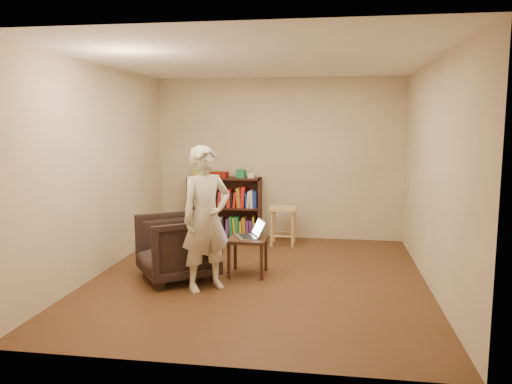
# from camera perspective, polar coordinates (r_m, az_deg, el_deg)

# --- Properties ---
(floor) EXTENTS (4.50, 4.50, 0.00)m
(floor) POSITION_cam_1_polar(r_m,az_deg,el_deg) (6.19, 0.27, -9.82)
(floor) COLOR #472E16
(floor) RESTS_ON ground
(ceiling) EXTENTS (4.50, 4.50, 0.00)m
(ceiling) POSITION_cam_1_polar(r_m,az_deg,el_deg) (5.93, 0.28, 14.84)
(ceiling) COLOR white
(ceiling) RESTS_ON wall_back
(wall_back) EXTENTS (4.00, 0.00, 4.00)m
(wall_back) POSITION_cam_1_polar(r_m,az_deg,el_deg) (8.14, 2.61, 3.80)
(wall_back) COLOR beige
(wall_back) RESTS_ON floor
(wall_left) EXTENTS (0.00, 4.50, 4.50)m
(wall_left) POSITION_cam_1_polar(r_m,az_deg,el_deg) (6.52, -17.41, 2.41)
(wall_left) COLOR beige
(wall_left) RESTS_ON floor
(wall_right) EXTENTS (0.00, 4.50, 4.50)m
(wall_right) POSITION_cam_1_polar(r_m,az_deg,el_deg) (5.96, 19.65, 1.83)
(wall_right) COLOR beige
(wall_right) RESTS_ON floor
(bookshelf) EXTENTS (1.20, 0.30, 1.00)m
(bookshelf) POSITION_cam_1_polar(r_m,az_deg,el_deg) (8.24, -3.57, -2.19)
(bookshelf) COLOR black
(bookshelf) RESTS_ON floor
(box_yellow) EXTENTS (0.25, 0.20, 0.18)m
(box_yellow) POSITION_cam_1_polar(r_m,az_deg,el_deg) (8.21, -6.38, 2.34)
(box_yellow) COLOR gold
(box_yellow) RESTS_ON bookshelf
(red_cloth) EXTENTS (0.29, 0.22, 0.09)m
(red_cloth) POSITION_cam_1_polar(r_m,az_deg,el_deg) (8.14, -4.24, 1.99)
(red_cloth) COLOR maroon
(red_cloth) RESTS_ON bookshelf
(box_green) EXTENTS (0.15, 0.15, 0.13)m
(box_green) POSITION_cam_1_polar(r_m,az_deg,el_deg) (8.09, -1.72, 2.12)
(box_green) COLOR #217C47
(box_green) RESTS_ON bookshelf
(box_white) EXTENTS (0.10, 0.10, 0.08)m
(box_white) POSITION_cam_1_polar(r_m,az_deg,el_deg) (8.07, -0.54, 1.90)
(box_white) COLOR white
(box_white) RESTS_ON bookshelf
(stool) EXTENTS (0.41, 0.41, 0.59)m
(stool) POSITION_cam_1_polar(r_m,az_deg,el_deg) (7.74, 3.12, -2.57)
(stool) COLOR tan
(stool) RESTS_ON floor
(armchair) EXTENTS (1.19, 1.18, 0.79)m
(armchair) POSITION_cam_1_polar(r_m,az_deg,el_deg) (6.15, -9.03, -6.22)
(armchair) COLOR black
(armchair) RESTS_ON floor
(side_table) EXTENTS (0.46, 0.46, 0.47)m
(side_table) POSITION_cam_1_polar(r_m,az_deg,el_deg) (6.22, -0.93, -5.96)
(side_table) COLOR black
(side_table) RESTS_ON floor
(laptop) EXTENTS (0.43, 0.42, 0.22)m
(laptop) POSITION_cam_1_polar(r_m,az_deg,el_deg) (6.21, -0.55, -4.73)
(laptop) COLOR #AAA9AD
(laptop) RESTS_ON side_table
(person) EXTENTS (0.70, 0.69, 1.63)m
(person) POSITION_cam_1_polar(r_m,az_deg,el_deg) (5.63, -5.73, -3.06)
(person) COLOR beige
(person) RESTS_ON floor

